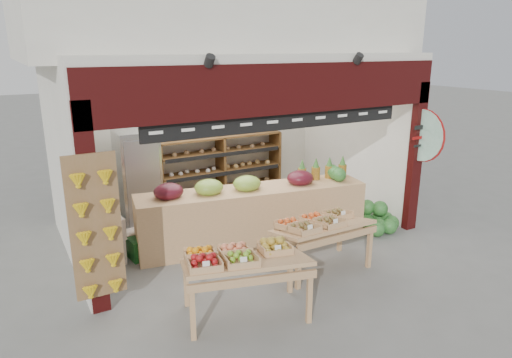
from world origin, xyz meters
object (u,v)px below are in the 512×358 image
object	(u,v)px
watermelon_pile	(378,220)
display_table_right	(318,225)
refrigerator	(138,180)
mid_counter	(252,214)
cardboard_stack	(122,243)
display_table_left	(237,259)
back_shelving	(221,153)

from	to	relation	value
watermelon_pile	display_table_right	bearing A→B (deg)	-160.97
refrigerator	mid_counter	world-z (taller)	refrigerator
cardboard_stack	display_table_right	distance (m)	3.04
refrigerator	cardboard_stack	bearing A→B (deg)	-117.23
display_table_right	watermelon_pile	xyz separation A→B (m)	(1.88, 0.65, -0.51)
display_table_right	watermelon_pile	size ratio (longest dim) A/B	1.86
display_table_right	cardboard_stack	bearing A→B (deg)	144.62
cardboard_stack	mid_counter	size ratio (longest dim) A/B	0.27
cardboard_stack	display_table_left	distance (m)	2.45
back_shelving	display_table_right	distance (m)	3.49
mid_counter	display_table_right	world-z (taller)	mid_counter
display_table_left	watermelon_pile	world-z (taller)	display_table_left
back_shelving	display_table_right	size ratio (longest dim) A/B	1.93
cardboard_stack	mid_counter	bearing A→B (deg)	-12.01
display_table_left	watermelon_pile	xyz separation A→B (m)	(3.47, 1.14, -0.56)
cardboard_stack	display_table_left	size ratio (longest dim) A/B	0.63
back_shelving	display_table_right	bearing A→B (deg)	-91.23
refrigerator	cardboard_stack	size ratio (longest dim) A/B	1.70
back_shelving	mid_counter	size ratio (longest dim) A/B	0.70
back_shelving	display_table_left	distance (m)	4.32
cardboard_stack	display_table_right	xyz separation A→B (m)	(2.46, -1.74, 0.43)
display_table_right	watermelon_pile	distance (m)	2.05
display_table_left	watermelon_pile	bearing A→B (deg)	18.23
mid_counter	display_table_right	distance (m)	1.37
back_shelving	mid_counter	xyz separation A→B (m)	(-0.45, -2.17, -0.56)
refrigerator	cardboard_stack	xyz separation A→B (m)	(-0.65, -1.23, -0.63)
back_shelving	cardboard_stack	world-z (taller)	back_shelving
back_shelving	refrigerator	bearing A→B (deg)	-165.17
watermelon_pile	refrigerator	bearing A→B (deg)	147.78
back_shelving	cardboard_stack	distance (m)	3.17
back_shelving	mid_counter	distance (m)	2.28
mid_counter	display_table_right	bearing A→B (deg)	-73.77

